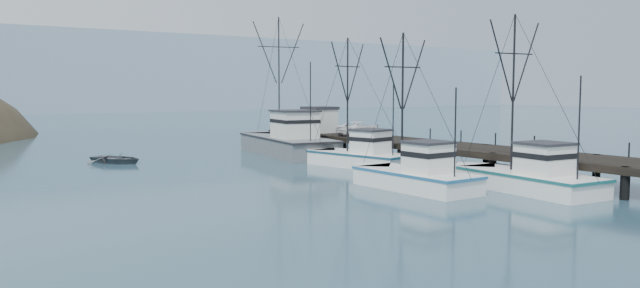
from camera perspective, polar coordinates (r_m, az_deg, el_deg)
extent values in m
plane|color=#29495C|center=(35.21, 11.09, -5.94)|extent=(400.00, 400.00, 0.00)
cube|color=black|center=(56.00, 9.34, -0.06)|extent=(6.00, 44.00, 0.50)
cylinder|color=black|center=(41.82, 26.11, -3.24)|extent=(0.56, 0.56, 2.00)
cylinder|color=black|center=(44.43, 20.47, -2.59)|extent=(0.56, 0.56, 2.00)
cylinder|color=black|center=(48.77, 23.96, -2.05)|extent=(0.56, 0.56, 2.00)
cylinder|color=black|center=(47.42, 15.50, -1.99)|extent=(0.56, 0.56, 2.00)
cylinder|color=black|center=(51.51, 19.20, -1.55)|extent=(0.56, 0.56, 2.00)
cylinder|color=black|center=(50.73, 11.15, -1.46)|extent=(0.56, 0.56, 2.00)
cylinder|color=black|center=(54.57, 14.95, -1.08)|extent=(0.56, 0.56, 2.00)
cylinder|color=black|center=(54.30, 7.36, -0.98)|extent=(0.56, 0.56, 2.00)
cylinder|color=black|center=(57.91, 11.18, -0.67)|extent=(0.56, 0.56, 2.00)
cylinder|color=black|center=(58.08, 4.05, -0.57)|extent=(0.56, 0.56, 2.00)
cylinder|color=black|center=(61.47, 7.83, -0.29)|extent=(0.56, 0.56, 2.00)
cylinder|color=black|center=(62.04, 1.15, -0.20)|extent=(0.56, 0.56, 2.00)
cylinder|color=black|center=(65.21, 4.85, 0.04)|extent=(0.56, 0.56, 2.00)
cylinder|color=black|center=(66.13, -1.40, 0.12)|extent=(0.56, 0.56, 2.00)
cylinder|color=black|center=(69.12, 2.20, 0.33)|extent=(0.56, 0.56, 2.00)
cylinder|color=black|center=(70.34, -3.64, 0.41)|extent=(0.56, 0.56, 2.00)
cylinder|color=black|center=(73.16, -0.16, 0.59)|extent=(0.56, 0.56, 2.00)
cube|color=#9EB2C6|center=(197.22, -24.64, 2.62)|extent=(360.00, 40.00, 26.00)
cube|color=white|center=(43.03, 18.49, -3.51)|extent=(4.72, 10.08, 1.60)
cube|color=white|center=(46.40, 14.02, -2.80)|extent=(3.80, 3.80, 1.60)
cube|color=#16585B|center=(42.93, 18.51, -2.59)|extent=(4.82, 10.33, 0.18)
cube|color=silver|center=(41.99, 19.82, -1.35)|extent=(2.92, 2.99, 1.90)
cube|color=#26262B|center=(41.89, 19.86, 0.05)|extent=(3.17, 3.26, 0.16)
cylinder|color=black|center=(43.60, 17.24, 4.51)|extent=(0.14, 0.14, 10.34)
cylinder|color=black|center=(40.23, 22.60, 1.38)|extent=(0.10, 0.10, 6.20)
cube|color=white|center=(41.93, 8.73, -3.53)|extent=(3.66, 8.87, 1.60)
cube|color=white|center=(45.17, 4.82, -2.87)|extent=(3.56, 3.56, 1.60)
cube|color=#1F5E8F|center=(41.83, 8.74, -2.58)|extent=(3.73, 9.10, 0.18)
cube|color=silver|center=(40.91, 9.87, -1.28)|extent=(2.52, 2.52, 1.90)
cube|color=#26262B|center=(40.81, 9.89, 0.15)|extent=(2.74, 2.75, 0.16)
cylinder|color=black|center=(42.46, 7.55, 3.89)|extent=(0.14, 0.14, 9.17)
cylinder|color=black|center=(39.20, 12.26, 1.05)|extent=(0.10, 0.10, 5.50)
cube|color=white|center=(53.70, 3.65, -1.61)|extent=(5.30, 9.71, 1.60)
cube|color=white|center=(56.74, 0.09, -1.25)|extent=(3.47, 3.47, 1.60)
cube|color=navy|center=(53.62, 3.65, -0.87)|extent=(5.42, 9.96, 0.18)
cube|color=silver|center=(52.78, 4.64, 0.18)|extent=(2.94, 3.03, 1.90)
cube|color=#26262B|center=(52.70, 4.65, 1.29)|extent=(3.20, 3.31, 0.16)
cylinder|color=black|center=(54.26, 2.53, 4.51)|extent=(0.14, 0.14, 9.82)
cylinder|color=black|center=(51.20, 6.71, 2.25)|extent=(0.10, 0.10, 5.89)
cube|color=slate|center=(63.60, -2.99, -0.30)|extent=(7.51, 15.41, 2.20)
cube|color=slate|center=(70.46, -5.26, 0.20)|extent=(5.06, 5.06, 2.20)
cube|color=black|center=(63.51, -2.99, 0.59)|extent=(7.67, 15.80, 0.18)
cube|color=silver|center=(61.67, -2.33, 1.77)|extent=(4.23, 4.70, 2.60)
cube|color=#26262B|center=(61.61, -2.33, 3.05)|extent=(4.59, 5.13, 0.16)
cylinder|color=black|center=(65.44, -3.77, 6.17)|extent=(0.14, 0.14, 12.24)
cylinder|color=black|center=(58.12, -0.88, 3.92)|extent=(0.10, 0.10, 7.35)
cube|color=silver|center=(67.20, -0.03, 2.12)|extent=(2.80, 3.00, 2.50)
cube|color=#26262B|center=(67.14, -0.03, 3.32)|extent=(3.00, 3.20, 0.30)
imported|color=silver|center=(62.99, 3.59, 1.44)|extent=(5.67, 3.80, 1.44)
imported|color=#4F5257|center=(59.30, -18.09, -1.66)|extent=(5.83, 6.39, 1.08)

